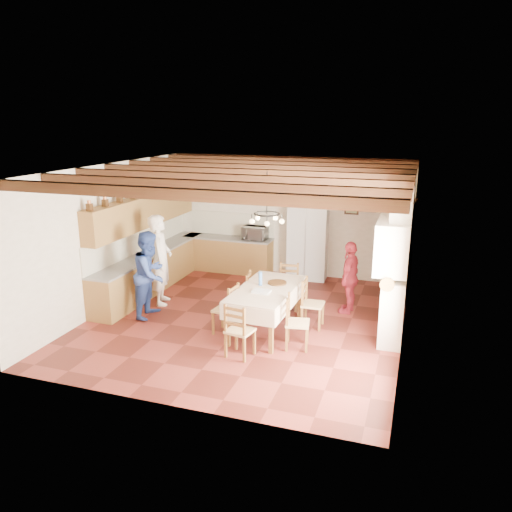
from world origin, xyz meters
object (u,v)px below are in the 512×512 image
Objects in this scene: person_woman_red at (350,277)px; microwave at (255,233)px; chair_left_near at (226,309)px; chair_left_far at (240,295)px; refrigerator at (309,240)px; chair_right_far at (313,303)px; chair_end_near at (240,330)px; hutch at (399,250)px; chair_end_far at (288,287)px; chair_right_near at (298,322)px; dining_table at (266,292)px; person_man at (161,260)px; person_woman_blue at (151,274)px.

person_woman_red is 3.30m from microwave.
chair_left_near is 1.00× the size of chair_left_far.
refrigerator reaches higher than chair_right_far.
chair_end_near is (-0.90, -1.58, 0.00)m from chair_right_far.
hutch is 2.66m from chair_end_far.
chair_end_near is 4.67m from microwave.
chair_right_near is (1.41, -0.96, 0.00)m from chair_left_far.
chair_end_far is at bearing -51.22° from microwave.
chair_right_far is (0.77, -3.02, -0.47)m from refrigerator.
dining_table is 1.02× the size of person_man.
chair_right_far is at bearing 29.29° from dining_table.
chair_right_near is 1.04m from chair_end_near.
chair_left_far is 0.54× the size of person_woman_blue.
chair_right_near is 1.84m from chair_end_far.
microwave reaches higher than chair_left_near.
chair_end_far is (0.78, 0.77, 0.00)m from chair_left_far.
dining_table is 2.07× the size of chair_left_near.
microwave is (-2.68, 1.89, 0.31)m from person_woman_red.
person_man is (-2.57, 0.68, 0.21)m from dining_table.
chair_left_near and chair_left_far have the same top height.
refrigerator reaches higher than chair_left_near.
refrigerator is at bearing 10.38° from microwave.
dining_table is at bearing 118.23° from chair_right_far.
chair_left_far and chair_right_near have the same top height.
person_woman_red is (3.77, 1.45, -0.13)m from person_woman_blue.
chair_end_near is at bearing 115.93° from chair_right_near.
dining_table is 0.82m from chair_left_near.
person_woman_red is at bearing -119.81° from hutch.
refrigerator is 1.08× the size of person_woman_blue.
dining_table is at bearing -124.48° from hutch.
person_man is (-2.60, -2.79, 0.03)m from refrigerator.
person_woman_blue is 3.52m from microwave.
hutch is at bearing 118.39° from chair_left_far.
chair_right_far is 1.61× the size of microwave.
chair_right_near is 0.49× the size of person_man.
person_woman_red is at bearing 1.36° from chair_end_far.
chair_right_far is 1.03m from chair_end_far.
microwave is (-1.34, 3.33, 0.30)m from dining_table.
microwave is (1.08, 3.34, 0.18)m from person_woman_blue.
chair_end_far is at bearing 41.13° from chair_right_far.
chair_end_far is (0.21, 2.35, 0.00)m from chair_end_near.
microwave is at bearing 175.02° from hutch.
chair_left_near is at bearing 72.22° from chair_right_near.
chair_right_near is 1.00× the size of chair_end_near.
chair_end_far is at bearing 85.02° from dining_table.
chair_right_near is 3.55m from person_man.
chair_left_near is 1.00× the size of chair_right_far.
chair_left_far is at bearing -144.40° from chair_end_far.
chair_left_near is (-0.71, -3.80, -0.47)m from refrigerator.
person_man is (-1.89, 0.25, 0.50)m from chair_left_far.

